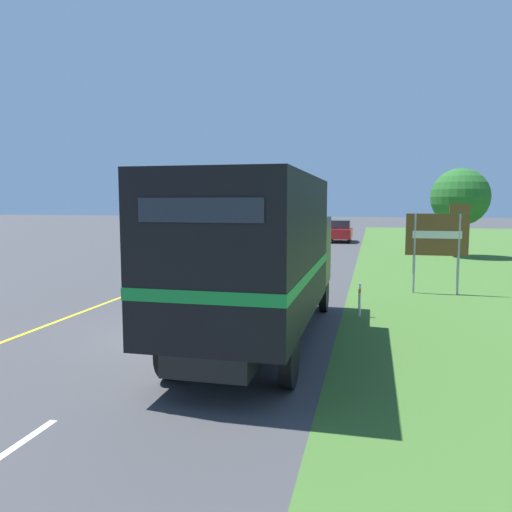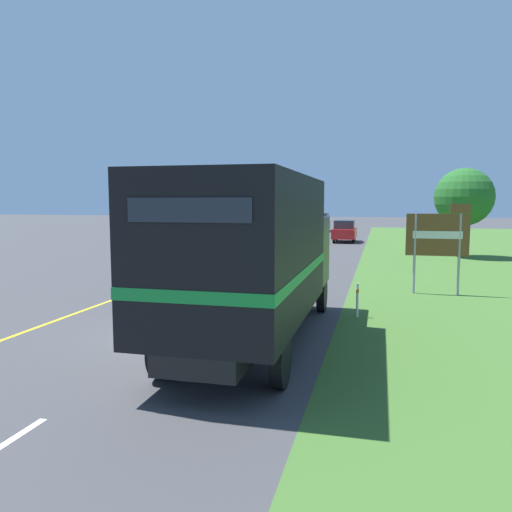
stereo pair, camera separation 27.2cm
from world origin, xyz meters
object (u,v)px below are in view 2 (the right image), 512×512
object	(u,v)px
lead_car_red_ahead	(345,231)
lead_car_white_ahead	(321,222)
lead_car_white	(244,245)
horse_trailer_truck	(254,254)
delineator_post	(357,299)
highway_sign	(438,237)
roadside_tree_mid	(464,197)

from	to	relation	value
lead_car_red_ahead	lead_car_white_ahead	bearing A→B (deg)	103.86
lead_car_white	lead_car_red_ahead	world-z (taller)	lead_car_white
horse_trailer_truck	delineator_post	xyz separation A→B (m)	(2.13, 3.30, -1.55)
delineator_post	lead_car_red_ahead	bearing A→B (deg)	94.75
lead_car_white	highway_sign	bearing A→B (deg)	-36.89
lead_car_white_ahead	delineator_post	distance (m)	41.63
horse_trailer_truck	lead_car_red_ahead	xyz separation A→B (m)	(-0.08, 29.89, -1.16)
horse_trailer_truck	highway_sign	size ratio (longest dim) A/B	2.66
horse_trailer_truck	lead_car_white	size ratio (longest dim) A/B	2.06
roadside_tree_mid	delineator_post	bearing A→B (deg)	-106.98
delineator_post	highway_sign	bearing A→B (deg)	59.11
horse_trailer_truck	highway_sign	bearing A→B (deg)	58.22
lead_car_red_ahead	lead_car_white_ahead	distance (m)	15.06
lead_car_white	roadside_tree_mid	size ratio (longest dim) A/B	0.79
highway_sign	delineator_post	world-z (taller)	highway_sign
lead_car_white	lead_car_red_ahead	xyz separation A→B (m)	(4.00, 15.84, -0.10)
horse_trailer_truck	highway_sign	distance (m)	8.82
lead_car_red_ahead	delineator_post	xyz separation A→B (m)	(2.21, -26.59, -0.39)
lead_car_white	lead_car_red_ahead	size ratio (longest dim) A/B	1.02
highway_sign	delineator_post	bearing A→B (deg)	-120.89
roadside_tree_mid	delineator_post	distance (m)	18.08
highway_sign	roadside_tree_mid	distance (m)	13.22
lead_car_white	roadside_tree_mid	xyz separation A→B (m)	(11.42, 6.31, 2.48)
lead_car_white_ahead	highway_sign	xyz separation A→B (m)	(8.33, -37.01, 0.98)
lead_car_white_ahead	roadside_tree_mid	bearing A→B (deg)	-65.46
lead_car_red_ahead	delineator_post	size ratio (longest dim) A/B	4.19
lead_car_white_ahead	delineator_post	xyz separation A→B (m)	(5.82, -41.22, -0.50)
lead_car_white	lead_car_white_ahead	xyz separation A→B (m)	(0.39, 30.46, 0.01)
highway_sign	delineator_post	size ratio (longest dim) A/B	3.30
lead_car_red_ahead	highway_sign	size ratio (longest dim) A/B	1.27
horse_trailer_truck	lead_car_white_ahead	size ratio (longest dim) A/B	1.98
highway_sign	delineator_post	xyz separation A→B (m)	(-2.51, -4.20, -1.48)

